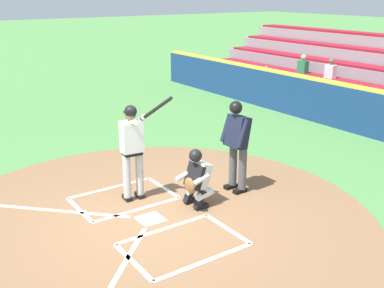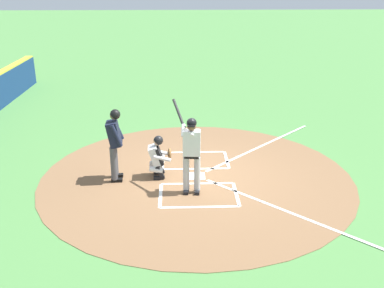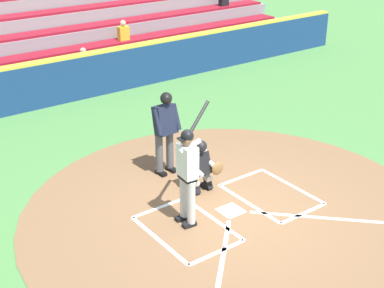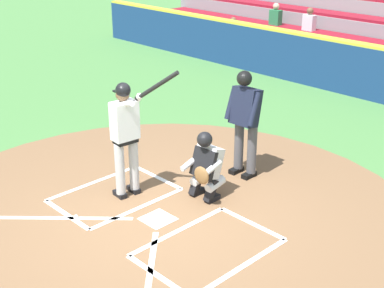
% 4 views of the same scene
% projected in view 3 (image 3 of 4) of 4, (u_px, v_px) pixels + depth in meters
% --- Properties ---
extents(ground_plane, '(120.00, 120.00, 0.00)m').
position_uv_depth(ground_plane, '(231.00, 211.00, 10.64)').
color(ground_plane, '#4C8442').
extents(dirt_circle, '(8.00, 8.00, 0.01)m').
position_uv_depth(dirt_circle, '(231.00, 211.00, 10.64)').
color(dirt_circle, brown).
rests_on(dirt_circle, ground).
extents(home_plate_and_chalk, '(7.93, 4.91, 0.01)m').
position_uv_depth(home_plate_and_chalk, '(262.00, 231.00, 9.99)').
color(home_plate_and_chalk, white).
rests_on(home_plate_and_chalk, dirt_circle).
extents(batter, '(0.97, 0.65, 2.13)m').
position_uv_depth(batter, '(188.00, 170.00, 9.82)').
color(batter, '#BCBCBC').
rests_on(batter, ground).
extents(catcher, '(0.60, 0.60, 1.13)m').
position_uv_depth(catcher, '(201.00, 165.00, 11.12)').
color(catcher, black).
rests_on(catcher, ground).
extents(plate_umpire, '(0.59, 0.43, 1.86)m').
position_uv_depth(plate_umpire, '(165.00, 127.00, 11.62)').
color(plate_umpire, '#4C4C51').
rests_on(plate_umpire, ground).
extents(baseball, '(0.07, 0.07, 0.07)m').
position_uv_depth(baseball, '(225.00, 246.00, 9.54)').
color(baseball, white).
rests_on(baseball, ground).
extents(backstop_wall, '(22.00, 0.36, 1.31)m').
position_uv_depth(backstop_wall, '(62.00, 80.00, 15.86)').
color(backstop_wall, navy).
rests_on(backstop_wall, ground).
extents(bleacher_stand, '(20.00, 4.25, 2.33)m').
position_uv_depth(bleacher_stand, '(20.00, 49.00, 18.16)').
color(bleacher_stand, gray).
rests_on(bleacher_stand, ground).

